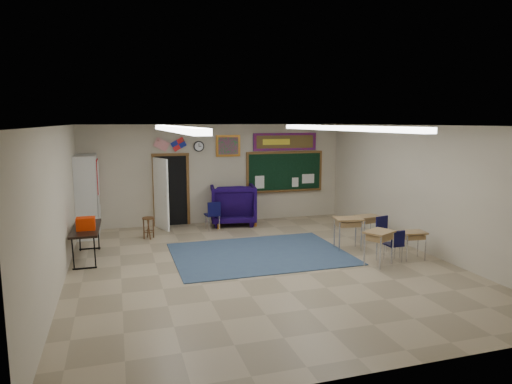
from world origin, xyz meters
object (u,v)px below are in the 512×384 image
object	(u,v)px
folding_table	(87,242)
wooden_stool	(149,228)
student_desk_front_right	(368,227)
student_desk_front_left	(348,232)
wingback_armchair	(233,204)

from	to	relation	value
folding_table	wooden_stool	bearing A→B (deg)	45.59
student_desk_front_right	wooden_stool	distance (m)	5.75
student_desk_front_right	wooden_stool	size ratio (longest dim) A/B	1.20
student_desk_front_left	student_desk_front_right	world-z (taller)	student_desk_front_left
student_desk_front_right	wooden_stool	world-z (taller)	student_desk_front_right
wingback_armchair	wooden_stool	size ratio (longest dim) A/B	2.35
student_desk_front_right	wooden_stool	bearing A→B (deg)	151.73
wooden_stool	folding_table	bearing A→B (deg)	-135.39
wingback_armchair	student_desk_front_left	bearing A→B (deg)	128.55
wooden_stool	wingback_armchair	bearing A→B (deg)	22.20
student_desk_front_left	wooden_stool	size ratio (longest dim) A/B	1.37
wingback_armchair	folding_table	size ratio (longest dim) A/B	0.76
wingback_armchair	wooden_stool	bearing A→B (deg)	31.50
student_desk_front_left	folding_table	bearing A→B (deg)	179.24
folding_table	student_desk_front_left	bearing A→B (deg)	-8.90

